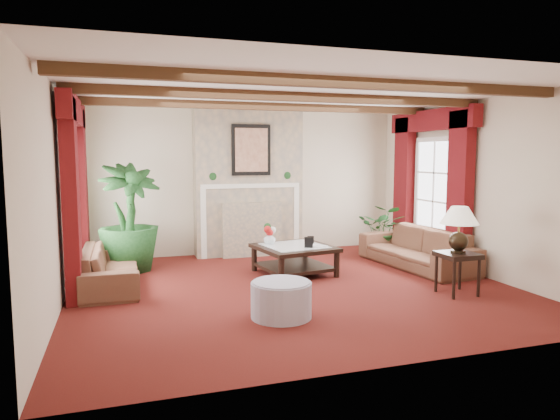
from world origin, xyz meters
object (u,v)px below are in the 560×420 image
object	(u,v)px
sofa_left	(110,261)
coffee_table	(294,260)
potted_palm	(130,241)
ottoman	(281,300)
side_table	(457,273)
sofa_right	(416,241)

from	to	relation	value
sofa_left	coffee_table	distance (m)	2.73
potted_palm	ottoman	size ratio (longest dim) A/B	2.82
potted_palm	side_table	world-z (taller)	potted_palm
side_table	ottoman	xyz separation A→B (m)	(-2.54, -0.20, -0.08)
side_table	ottoman	bearing A→B (deg)	-175.42
sofa_left	potted_palm	distance (m)	0.99
sofa_left	potted_palm	xyz separation A→B (m)	(0.28, 0.94, 0.11)
sofa_right	potted_palm	size ratio (longest dim) A/B	1.14
sofa_right	coffee_table	bearing A→B (deg)	-99.41
side_table	sofa_left	bearing A→B (deg)	157.58
potted_palm	coffee_table	world-z (taller)	potted_palm
sofa_left	ottoman	size ratio (longest dim) A/B	2.72
ottoman	sofa_right	bearing A→B (deg)	31.52
sofa_right	ottoman	bearing A→B (deg)	-64.11
sofa_right	coffee_table	xyz separation A→B (m)	(-2.10, 0.14, -0.21)
sofa_right	side_table	bearing A→B (deg)	-19.90
ottoman	coffee_table	bearing A→B (deg)	66.61
sofa_left	sofa_right	bearing A→B (deg)	-92.38
sofa_right	potted_palm	bearing A→B (deg)	-109.98
sofa_left	sofa_right	size ratio (longest dim) A/B	0.85
sofa_left	side_table	distance (m)	4.79
ottoman	potted_palm	bearing A→B (deg)	118.42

